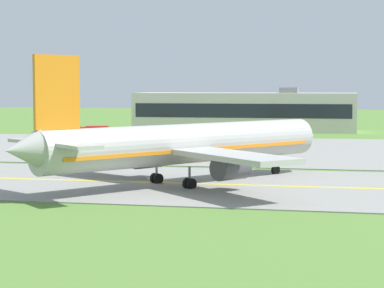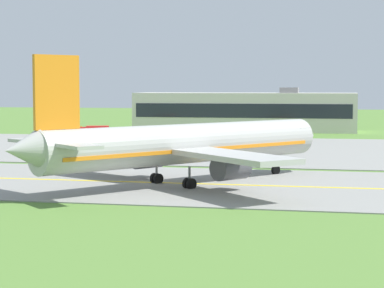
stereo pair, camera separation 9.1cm
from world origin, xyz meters
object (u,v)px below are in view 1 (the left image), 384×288
(airplane_lead, at_px, (184,144))
(service_truck_baggage, at_px, (238,143))
(service_truck_catering, at_px, (93,132))
(service_truck_fuel, at_px, (248,135))

(airplane_lead, height_order, service_truck_baggage, airplane_lead)
(airplane_lead, bearing_deg, service_truck_baggage, 89.55)
(service_truck_baggage, distance_m, service_truck_catering, 37.99)
(service_truck_fuel, bearing_deg, service_truck_catering, 173.22)
(service_truck_fuel, bearing_deg, airplane_lead, -89.19)
(airplane_lead, bearing_deg, service_truck_fuel, 90.81)
(service_truck_fuel, relative_size, service_truck_catering, 0.98)
(airplane_lead, height_order, service_truck_fuel, airplane_lead)
(service_truck_baggage, xyz_separation_m, service_truck_fuel, (-1.04, 18.90, -0.00))
(service_truck_baggage, distance_m, service_truck_fuel, 18.92)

